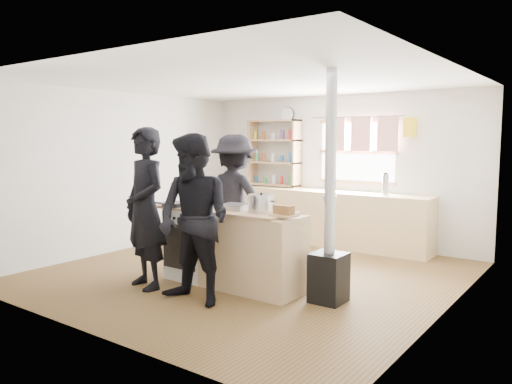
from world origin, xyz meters
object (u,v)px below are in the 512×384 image
skillet_greens (174,204)px  stockpot_stove (208,198)px  thermos (385,184)px  person_near_left (145,208)px  person_near_right (194,220)px  bread_board (284,212)px  cooking_island (232,247)px  roast_tray (235,206)px  person_far (235,199)px  stockpot_counter (261,203)px  flue_heater (329,244)px

skillet_greens → stockpot_stove: 0.44m
thermos → person_near_left: (-1.59, -3.44, -0.11)m
skillet_greens → person_near_right: 1.01m
bread_board → person_near_left: bearing=-159.4°
skillet_greens → stockpot_stove: size_ratio=1.55×
cooking_island → bread_board: (0.79, -0.08, 0.51)m
roast_tray → person_far: size_ratio=0.19×
stockpot_counter → flue_heater: (0.83, 0.10, -0.39)m
person_near_left → flue_heater: bearing=36.2°
cooking_island → person_far: 1.22m
roast_tray → stockpot_stove: bearing=165.5°
thermos → stockpot_counter: 2.77m
person_near_left → stockpot_counter: bearing=45.2°
flue_heater → person_far: bearing=157.8°
skillet_greens → person_near_right: bearing=-32.7°
cooking_island → thermos: bearing=73.7°
skillet_greens → cooking_island: bearing=16.3°
person_far → skillet_greens: bearing=78.4°
bread_board → flue_heater: 0.60m
skillet_greens → person_near_left: bearing=-93.3°
roast_tray → person_far: bearing=128.6°
roast_tray → flue_heater: size_ratio=0.14×
stockpot_counter → bread_board: bearing=-16.2°
person_near_right → roast_tray: bearing=93.9°
roast_tray → bread_board: bread_board is taller
flue_heater → person_far: 2.09m
thermos → flue_heater: 2.71m
person_far → person_near_left: bearing=78.4°
flue_heater → skillet_greens: bearing=-170.1°
flue_heater → stockpot_counter: bearing=-173.4°
person_near_left → roast_tray: bearing=54.2°
stockpot_stove → person_far: 0.79m
person_near_right → skillet_greens: bearing=146.9°
flue_heater → person_near_right: size_ratio=1.37×
bread_board → skillet_greens: bearing=-174.8°
bread_board → person_far: person_far is taller
skillet_greens → stockpot_counter: stockpot_counter is taller
skillet_greens → flue_heater: flue_heater is taller
person_far → flue_heater: bearing=149.6°
roast_tray → flue_heater: flue_heater is taller
person_far → roast_tray: bearing=120.4°
stockpot_counter → person_near_left: bearing=-149.4°
person_near_left → person_far: (0.09, 1.58, -0.04)m
person_far → stockpot_counter: bearing=132.8°
stockpot_counter → cooking_island: bearing=-175.7°
thermos → person_far: 2.39m
bread_board → person_near_left: person_near_left is taller
person_near_left → person_far: 1.58m
skillet_greens → person_far: (0.07, 1.13, -0.04)m
stockpot_stove → person_near_right: size_ratio=0.12×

